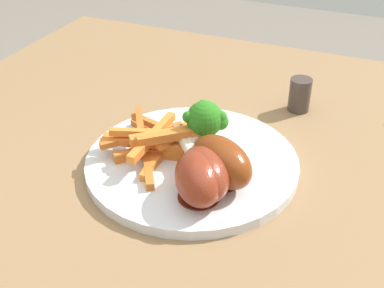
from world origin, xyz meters
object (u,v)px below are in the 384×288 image
(carrot_fries_pile, at_px, (158,142))
(chicken_drumstick_far, at_px, (219,160))
(pepper_shaker, at_px, (300,95))
(chicken_drumstick_near, at_px, (203,172))
(broccoli_floret_front, at_px, (206,120))
(dining_table, at_px, (247,254))
(dinner_plate, at_px, (192,163))
(chicken_drumstick_extra, at_px, (198,175))

(carrot_fries_pile, distance_m, chicken_drumstick_far, 0.09)
(pepper_shaker, bearing_deg, carrot_fries_pile, 57.02)
(chicken_drumstick_near, bearing_deg, broccoli_floret_front, -70.12)
(chicken_drumstick_far, bearing_deg, dining_table, -129.40)
(broccoli_floret_front, relative_size, carrot_fries_pile, 0.46)
(dining_table, height_order, chicken_drumstick_near, chicken_drumstick_near)
(dinner_plate, bearing_deg, chicken_drumstick_far, 149.22)
(chicken_drumstick_extra, bearing_deg, chicken_drumstick_near, -103.03)
(dining_table, xyz_separation_m, carrot_fries_pile, (0.11, 0.02, 0.15))
(dinner_plate, height_order, chicken_drumstick_near, chicken_drumstick_near)
(chicken_drumstick_near, bearing_deg, dinner_plate, -56.37)
(dinner_plate, distance_m, broccoli_floret_front, 0.05)
(broccoli_floret_front, relative_size, pepper_shaker, 1.36)
(broccoli_floret_front, relative_size, chicken_drumstick_far, 0.51)
(dining_table, bearing_deg, carrot_fries_pile, 7.91)
(dining_table, xyz_separation_m, chicken_drumstick_near, (0.04, 0.06, 0.16))
(dinner_plate, relative_size, pepper_shaker, 5.28)
(dining_table, bearing_deg, chicken_drumstick_near, 58.21)
(dinner_plate, xyz_separation_m, chicken_drumstick_near, (-0.03, 0.05, 0.03))
(carrot_fries_pile, relative_size, chicken_drumstick_far, 1.11)
(chicken_drumstick_far, xyz_separation_m, pepper_shaker, (-0.04, -0.21, -0.01))
(dining_table, height_order, chicken_drumstick_extra, chicken_drumstick_extra)
(pepper_shaker, bearing_deg, broccoli_floret_front, 64.94)
(dinner_plate, xyz_separation_m, carrot_fries_pile, (0.04, 0.01, 0.02))
(broccoli_floret_front, bearing_deg, chicken_drumstick_near, 109.88)
(dinner_plate, bearing_deg, carrot_fries_pile, 7.15)
(broccoli_floret_front, distance_m, chicken_drumstick_far, 0.06)
(carrot_fries_pile, bearing_deg, dining_table, -172.09)
(dining_table, bearing_deg, chicken_drumstick_extra, 60.12)
(chicken_drumstick_near, relative_size, chicken_drumstick_extra, 0.88)
(chicken_drumstick_extra, bearing_deg, broccoli_floret_front, -73.11)
(dining_table, distance_m, chicken_drumstick_extra, 0.18)
(chicken_drumstick_far, relative_size, chicken_drumstick_extra, 0.98)
(chicken_drumstick_near, relative_size, pepper_shaker, 2.40)
(dining_table, height_order, carrot_fries_pile, carrot_fries_pile)
(dining_table, distance_m, dinner_plate, 0.15)
(pepper_shaker, bearing_deg, dinner_plate, 66.06)
(dining_table, xyz_separation_m, pepper_shaker, (-0.01, -0.18, 0.15))
(carrot_fries_pile, bearing_deg, dinner_plate, -172.85)
(chicken_drumstick_far, bearing_deg, broccoli_floret_front, -54.07)
(chicken_drumstick_near, relative_size, chicken_drumstick_far, 0.90)
(chicken_drumstick_extra, distance_m, pepper_shaker, 0.25)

